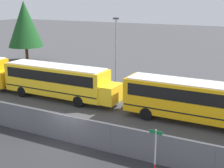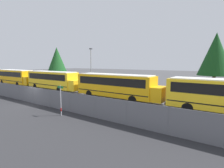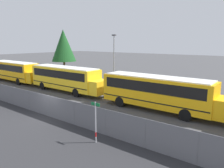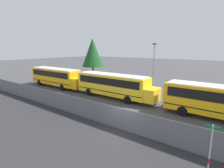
{
  "view_description": "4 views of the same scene",
  "coord_description": "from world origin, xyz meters",
  "px_view_note": "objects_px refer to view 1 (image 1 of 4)",
  "views": [
    {
      "loc": [
        11.31,
        -15.5,
        9.21
      ],
      "look_at": [
        -0.09,
        6.35,
        2.48
      ],
      "focal_mm": 50.0,
      "sensor_mm": 36.0,
      "label": 1
    },
    {
      "loc": [
        18.81,
        -10.95,
        4.64
      ],
      "look_at": [
        5.39,
        8.06,
        1.84
      ],
      "focal_mm": 28.0,
      "sensor_mm": 36.0,
      "label": 2
    },
    {
      "loc": [
        15.24,
        -10.96,
        6.35
      ],
      "look_at": [
        0.73,
        7.84,
        1.77
      ],
      "focal_mm": 35.0,
      "sensor_mm": 36.0,
      "label": 3
    },
    {
      "loc": [
        7.26,
        -11.33,
        6.67
      ],
      "look_at": [
        -7.11,
        8.03,
        1.71
      ],
      "focal_mm": 28.0,
      "sensor_mm": 36.0,
      "label": 4
    }
  ],
  "objects_px": {
    "school_bus_1": "(58,79)",
    "light_pole": "(116,49)",
    "tree_2": "(25,24)",
    "street_sign": "(155,152)",
    "school_bus_2": "(196,99)"
  },
  "relations": [
    {
      "from": "school_bus_1",
      "to": "tree_2",
      "type": "distance_m",
      "value": 20.66
    },
    {
      "from": "street_sign",
      "to": "light_pole",
      "type": "height_order",
      "value": "light_pole"
    },
    {
      "from": "school_bus_1",
      "to": "tree_2",
      "type": "relative_size",
      "value": 1.32
    },
    {
      "from": "school_bus_1",
      "to": "light_pole",
      "type": "height_order",
      "value": "light_pole"
    },
    {
      "from": "school_bus_1",
      "to": "tree_2",
      "type": "bearing_deg",
      "value": 140.45
    },
    {
      "from": "school_bus_2",
      "to": "light_pole",
      "type": "distance_m",
      "value": 12.18
    },
    {
      "from": "light_pole",
      "to": "school_bus_1",
      "type": "bearing_deg",
      "value": -114.02
    },
    {
      "from": "school_bus_1",
      "to": "light_pole",
      "type": "bearing_deg",
      "value": 65.98
    },
    {
      "from": "street_sign",
      "to": "light_pole",
      "type": "bearing_deg",
      "value": 123.47
    },
    {
      "from": "school_bus_1",
      "to": "light_pole",
      "type": "relative_size",
      "value": 1.62
    },
    {
      "from": "school_bus_1",
      "to": "street_sign",
      "type": "relative_size",
      "value": 4.41
    },
    {
      "from": "light_pole",
      "to": "tree_2",
      "type": "height_order",
      "value": "tree_2"
    },
    {
      "from": "street_sign",
      "to": "school_bus_1",
      "type": "bearing_deg",
      "value": 146.18
    },
    {
      "from": "tree_2",
      "to": "street_sign",
      "type": "bearing_deg",
      "value": -37.09
    },
    {
      "from": "light_pole",
      "to": "tree_2",
      "type": "distance_m",
      "value": 19.71
    }
  ]
}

